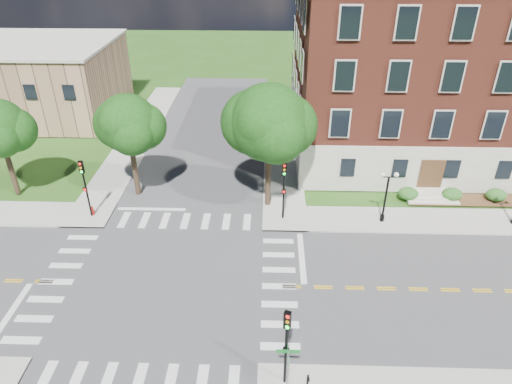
{
  "coord_description": "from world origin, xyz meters",
  "views": [
    {
      "loc": [
        6.39,
        -21.97,
        19.97
      ],
      "look_at": [
        5.52,
        6.39,
        3.2
      ],
      "focal_mm": 32.0,
      "sensor_mm": 36.0,
      "label": 1
    }
  ],
  "objects_px": {
    "traffic_signal_ne": "(284,184)",
    "street_sign_pole": "(288,363)",
    "traffic_signal_nw": "(84,182)",
    "push_button_post": "(308,383)",
    "fire_hydrant": "(92,211)",
    "twin_lamp_west": "(386,194)",
    "traffic_signal_se": "(286,339)"
  },
  "relations": [
    {
      "from": "traffic_signal_se",
      "to": "traffic_signal_nw",
      "type": "xyz_separation_m",
      "value": [
        -14.81,
        14.62,
        0.0
      ]
    },
    {
      "from": "push_button_post",
      "to": "fire_hydrant",
      "type": "height_order",
      "value": "push_button_post"
    },
    {
      "from": "push_button_post",
      "to": "fire_hydrant",
      "type": "xyz_separation_m",
      "value": [
        -15.87,
        15.36,
        -0.33
      ]
    },
    {
      "from": "traffic_signal_nw",
      "to": "street_sign_pole",
      "type": "distance_m",
      "value": 21.34
    },
    {
      "from": "traffic_signal_ne",
      "to": "traffic_signal_nw",
      "type": "relative_size",
      "value": 1.0
    },
    {
      "from": "traffic_signal_ne",
      "to": "push_button_post",
      "type": "relative_size",
      "value": 4.0
    },
    {
      "from": "traffic_signal_ne",
      "to": "push_button_post",
      "type": "height_order",
      "value": "traffic_signal_ne"
    },
    {
      "from": "traffic_signal_ne",
      "to": "street_sign_pole",
      "type": "bearing_deg",
      "value": -90.52
    },
    {
      "from": "traffic_signal_se",
      "to": "fire_hydrant",
      "type": "height_order",
      "value": "traffic_signal_se"
    },
    {
      "from": "traffic_signal_nw",
      "to": "fire_hydrant",
      "type": "distance_m",
      "value": 2.73
    },
    {
      "from": "push_button_post",
      "to": "street_sign_pole",
      "type": "bearing_deg",
      "value": -173.86
    },
    {
      "from": "traffic_signal_nw",
      "to": "fire_hydrant",
      "type": "xyz_separation_m",
      "value": [
        0.02,
        0.19,
        -2.72
      ]
    },
    {
      "from": "twin_lamp_west",
      "to": "street_sign_pole",
      "type": "bearing_deg",
      "value": -117.04
    },
    {
      "from": "push_button_post",
      "to": "fire_hydrant",
      "type": "distance_m",
      "value": 22.09
    },
    {
      "from": "traffic_signal_ne",
      "to": "traffic_signal_nw",
      "type": "bearing_deg",
      "value": -179.4
    },
    {
      "from": "traffic_signal_se",
      "to": "traffic_signal_ne",
      "type": "relative_size",
      "value": 1.0
    },
    {
      "from": "traffic_signal_ne",
      "to": "street_sign_pole",
      "type": "relative_size",
      "value": 1.55
    },
    {
      "from": "traffic_signal_nw",
      "to": "fire_hydrant",
      "type": "bearing_deg",
      "value": 82.7
    },
    {
      "from": "traffic_signal_se",
      "to": "fire_hydrant",
      "type": "distance_m",
      "value": 21.11
    },
    {
      "from": "traffic_signal_nw",
      "to": "traffic_signal_ne",
      "type": "bearing_deg",
      "value": 0.6
    },
    {
      "from": "twin_lamp_west",
      "to": "fire_hydrant",
      "type": "xyz_separation_m",
      "value": [
        -22.65,
        0.2,
        -2.06
      ]
    },
    {
      "from": "traffic_signal_ne",
      "to": "twin_lamp_west",
      "type": "xyz_separation_m",
      "value": [
        7.65,
        -0.16,
        -0.66
      ]
    },
    {
      "from": "traffic_signal_se",
      "to": "push_button_post",
      "type": "xyz_separation_m",
      "value": [
        1.09,
        -0.54,
        -2.39
      ]
    },
    {
      "from": "street_sign_pole",
      "to": "fire_hydrant",
      "type": "bearing_deg",
      "value": 133.85
    },
    {
      "from": "traffic_signal_se",
      "to": "push_button_post",
      "type": "distance_m",
      "value": 2.68
    },
    {
      "from": "twin_lamp_west",
      "to": "fire_hydrant",
      "type": "height_order",
      "value": "twin_lamp_west"
    },
    {
      "from": "traffic_signal_se",
      "to": "push_button_post",
      "type": "height_order",
      "value": "traffic_signal_se"
    },
    {
      "from": "traffic_signal_se",
      "to": "street_sign_pole",
      "type": "bearing_deg",
      "value": -83.74
    },
    {
      "from": "twin_lamp_west",
      "to": "fire_hydrant",
      "type": "distance_m",
      "value": 22.74
    },
    {
      "from": "push_button_post",
      "to": "twin_lamp_west",
      "type": "bearing_deg",
      "value": 65.91
    },
    {
      "from": "traffic_signal_ne",
      "to": "twin_lamp_west",
      "type": "relative_size",
      "value": 1.13
    },
    {
      "from": "traffic_signal_nw",
      "to": "street_sign_pole",
      "type": "bearing_deg",
      "value": -45.74
    }
  ]
}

